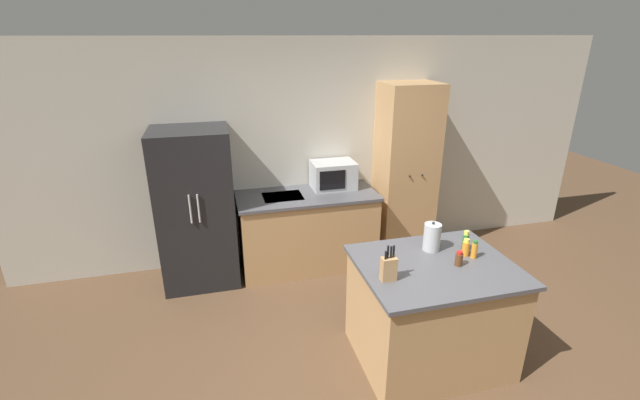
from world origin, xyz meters
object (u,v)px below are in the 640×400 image
knife_block (389,268)px  microwave (333,175)px  spice_bottle_green_herb (466,248)px  spice_bottle_short_red (465,241)px  pantry_cabinet (405,172)px  refrigerator (196,208)px  spice_bottle_tall_dark (459,259)px  spice_bottle_amber_oil (474,250)px  kettle (432,237)px

knife_block → microwave: bearing=85.2°
knife_block → spice_bottle_green_herb: bearing=14.0°
spice_bottle_short_red → pantry_cabinet: bearing=81.5°
refrigerator → spice_bottle_green_herb: bearing=-38.7°
spice_bottle_tall_dark → spice_bottle_green_herb: (0.14, 0.13, 0.01)m
spice_bottle_short_red → spice_bottle_green_herb: bearing=-119.2°
spice_bottle_short_red → spice_bottle_amber_oil: (-0.00, -0.14, -0.01)m
spice_bottle_tall_dark → kettle: bearing=105.5°
pantry_cabinet → knife_block: bearing=-118.1°
knife_block → spice_bottle_amber_oil: (0.81, 0.14, -0.03)m
microwave → refrigerator: bearing=-175.0°
spice_bottle_amber_oil → kettle: kettle is taller
spice_bottle_tall_dark → spice_bottle_amber_oil: 0.20m
refrigerator → spice_bottle_green_herb: (2.16, -1.73, 0.12)m
pantry_cabinet → spice_bottle_short_red: (-0.26, -1.72, -0.06)m
spice_bottle_short_red → spice_bottle_amber_oil: spice_bottle_short_red is taller
refrigerator → spice_bottle_amber_oil: refrigerator is taller
knife_block → kettle: size_ratio=1.09×
refrigerator → microwave: 1.59m
pantry_cabinet → spice_bottle_tall_dark: (-0.44, -1.94, -0.08)m
pantry_cabinet → kettle: bearing=-107.7°
kettle → pantry_cabinet: bearing=72.3°
spice_bottle_amber_oil → spice_bottle_green_herb: bearing=130.6°
knife_block → spice_bottle_short_red: 0.85m
spice_bottle_short_red → spice_bottle_amber_oil: size_ratio=1.14×
pantry_cabinet → spice_bottle_amber_oil: size_ratio=13.53×
spice_bottle_green_herb → microwave: bearing=107.5°
kettle → spice_bottle_tall_dark: bearing=-74.5°
knife_block → spice_bottle_green_herb: knife_block is taller
knife_block → spice_bottle_amber_oil: knife_block is taller
pantry_cabinet → knife_block: 2.26m
spice_bottle_short_red → spice_bottle_green_herb: (-0.05, -0.08, -0.01)m
spice_bottle_green_herb → kettle: (-0.22, 0.16, 0.05)m
refrigerator → spice_bottle_short_red: 2.76m
spice_bottle_short_red → kettle: kettle is taller
spice_bottle_tall_dark → kettle: (-0.08, 0.30, 0.06)m
microwave → spice_bottle_short_red: bearing=-70.4°
spice_bottle_short_red → kettle: size_ratio=0.69×
pantry_cabinet → spice_bottle_green_herb: size_ratio=14.11×
knife_block → spice_bottle_tall_dark: 0.63m
microwave → spice_bottle_short_red: size_ratio=2.82×
spice_bottle_tall_dark → spice_bottle_short_red: (0.19, 0.21, 0.03)m
knife_block → spice_bottle_green_herb: size_ratio=1.89×
spice_bottle_amber_oil → kettle: size_ratio=0.60×
refrigerator → knife_block: refrigerator is taller
spice_bottle_tall_dark → spice_bottle_amber_oil: spice_bottle_amber_oil is taller
refrigerator → spice_bottle_short_red: bearing=-36.7°
microwave → pantry_cabinet: bearing=-4.0°
knife_block → spice_bottle_short_red: bearing=18.6°
pantry_cabinet → spice_bottle_short_red: 1.74m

